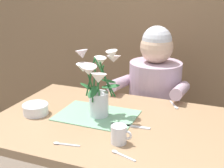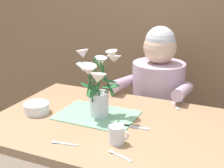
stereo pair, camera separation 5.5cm
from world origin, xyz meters
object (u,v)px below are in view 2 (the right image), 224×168
at_px(dinner_knife, 130,126).
at_px(tea_cup, 117,135).
at_px(seated_person, 157,111).
at_px(flower_vase, 97,84).
at_px(ceramic_bowl, 37,107).

relative_size(dinner_knife, tea_cup, 2.04).
relative_size(seated_person, flower_vase, 3.22).
bearing_deg(flower_vase, seated_person, 75.53).
relative_size(seated_person, tea_cup, 12.20).
height_order(seated_person, tea_cup, seated_person).
height_order(flower_vase, ceramic_bowl, flower_vase).
bearing_deg(tea_cup, ceramic_bowl, 166.50).
bearing_deg(tea_cup, flower_vase, 132.64).
xyz_separation_m(dinner_knife, tea_cup, (0.00, -0.17, 0.04)).
distance_m(dinner_knife, tea_cup, 0.17).
bearing_deg(ceramic_bowl, seated_person, 55.45).
distance_m(flower_vase, tea_cup, 0.32).
distance_m(flower_vase, dinner_knife, 0.26).
xyz_separation_m(ceramic_bowl, tea_cup, (0.51, -0.12, 0.01)).
height_order(seated_person, dinner_knife, seated_person).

